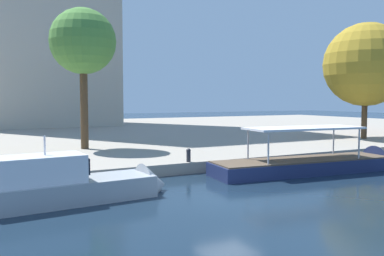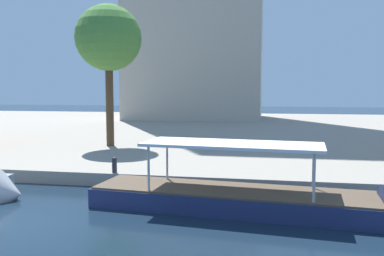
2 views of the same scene
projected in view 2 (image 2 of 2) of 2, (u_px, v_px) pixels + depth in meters
The scene contains 5 objects.
ground_plane at pixel (13, 226), 14.73m from camera, with size 220.00×220.00×0.00m, color #142333.
dock_promenade at pixel (188, 129), 47.77m from camera, with size 120.00×55.00×0.69m, color gray.
tour_boat_2 at pixel (256, 205), 16.47m from camera, with size 13.16×3.96×3.91m.
mooring_bollard_0 at pixel (114, 164), 20.82m from camera, with size 0.28×0.28×0.83m.
tree_1 at pixel (109, 40), 30.45m from camera, with size 4.96×5.18×10.64m.
Camera 2 is at (9.03, -12.91, 4.96)m, focal length 37.74 mm.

